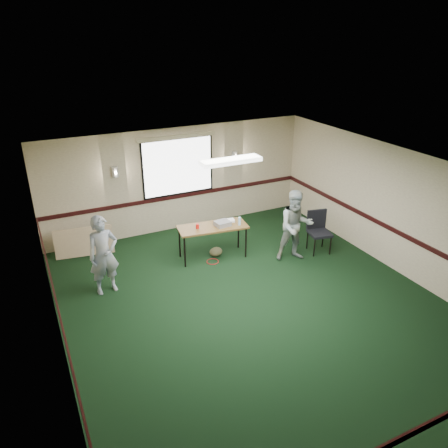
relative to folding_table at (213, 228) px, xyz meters
name	(u,v)px	position (x,y,z in m)	size (l,w,h in m)	color
ground	(253,305)	(-0.10, -2.11, -0.73)	(8.00, 8.00, 0.00)	black
room_shell	(208,194)	(-0.10, 0.02, 0.85)	(8.00, 8.02, 8.00)	tan
folding_table	(213,228)	(0.00, 0.00, 0.00)	(1.65, 0.84, 0.79)	#523817
projector	(223,223)	(0.22, -0.08, 0.11)	(0.33, 0.28, 0.11)	gray
game_console	(230,221)	(0.46, 0.06, 0.09)	(0.22, 0.18, 0.05)	white
red_cup	(197,226)	(-0.36, 0.04, 0.11)	(0.08, 0.08, 0.11)	red
water_bottle	(240,221)	(0.58, -0.22, 0.16)	(0.06, 0.06, 0.20)	#9BD4FE
duffel_bag	(216,252)	(0.08, 0.00, -0.62)	(0.31, 0.24, 0.22)	#454427
cable_coil	(213,262)	(-0.11, -0.23, -0.73)	(0.28, 0.28, 0.01)	red
folded_table	(84,242)	(-2.68, 1.41, -0.39)	(1.34, 0.06, 0.69)	tan
conference_chair	(318,228)	(2.41, -0.77, -0.15)	(0.58, 0.60, 0.99)	black
person_left	(104,255)	(-2.54, -0.37, 0.10)	(0.61, 0.40, 1.66)	#3B5583
person_right	(296,226)	(1.66, -0.90, 0.10)	(0.81, 0.63, 1.68)	#6E8EAB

